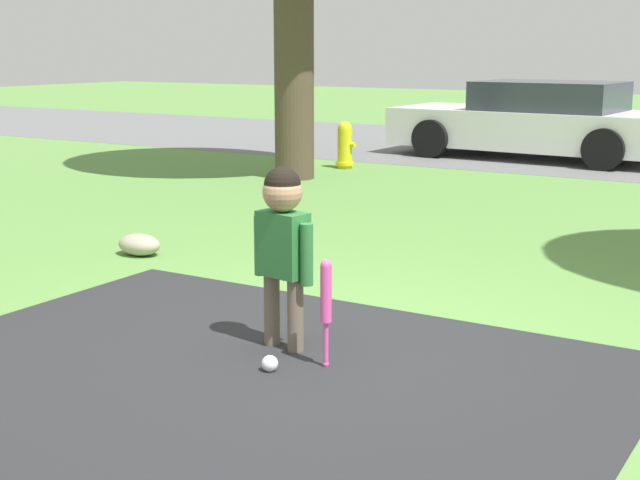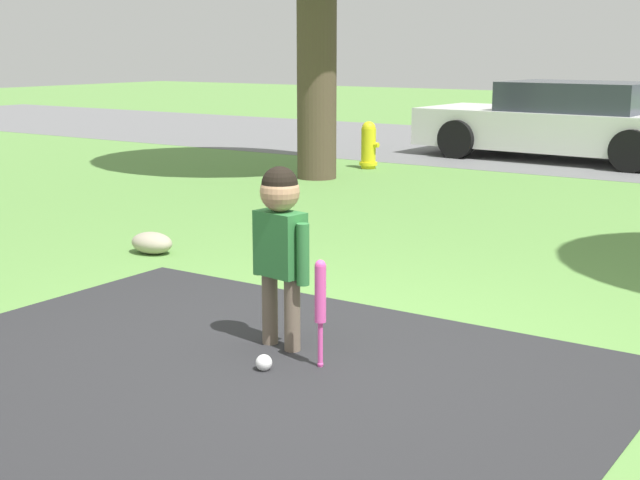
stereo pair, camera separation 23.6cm
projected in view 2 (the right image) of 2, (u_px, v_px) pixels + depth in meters
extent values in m
plane|color=#5B8C42|center=(319.00, 355.00, 4.99)|extent=(60.00, 60.00, 0.00)
cylinder|color=#6B5B4C|center=(270.00, 308.00, 5.14)|extent=(0.09, 0.09, 0.43)
cylinder|color=#6B5B4C|center=(292.00, 315.00, 5.02)|extent=(0.09, 0.09, 0.43)
cube|color=#2D7238|center=(280.00, 244.00, 4.99)|extent=(0.31, 0.20, 0.37)
cylinder|color=#2D7238|center=(259.00, 245.00, 5.12)|extent=(0.07, 0.07, 0.35)
cylinder|color=#2D7238|center=(303.00, 254.00, 4.88)|extent=(0.07, 0.07, 0.35)
sphere|color=tan|center=(280.00, 192.00, 4.93)|extent=(0.22, 0.22, 0.22)
sphere|color=black|center=(280.00, 185.00, 4.92)|extent=(0.21, 0.21, 0.21)
sphere|color=#E54CA5|center=(320.00, 364.00, 4.80)|extent=(0.03, 0.03, 0.03)
cylinder|color=#E54CA5|center=(320.00, 345.00, 4.78)|extent=(0.03, 0.03, 0.26)
cylinder|color=#E54CA5|center=(320.00, 294.00, 4.72)|extent=(0.06, 0.06, 0.31)
sphere|color=#E54CA5|center=(320.00, 265.00, 4.68)|extent=(0.06, 0.06, 0.06)
sphere|color=white|center=(264.00, 363.00, 4.74)|extent=(0.09, 0.09, 0.09)
cylinder|color=yellow|center=(368.00, 148.00, 12.63)|extent=(0.21, 0.21, 0.57)
sphere|color=yellow|center=(369.00, 128.00, 12.57)|extent=(0.20, 0.20, 0.20)
cylinder|color=yellow|center=(368.00, 164.00, 12.68)|extent=(0.26, 0.26, 0.05)
cylinder|color=yellow|center=(375.00, 145.00, 12.56)|extent=(0.09, 0.07, 0.07)
cube|color=silver|center=(562.00, 130.00, 13.64)|extent=(4.41, 1.93, 0.58)
cube|color=#2D333D|center=(578.00, 96.00, 13.40)|extent=(2.15, 1.61, 0.44)
cylinder|color=black|center=(457.00, 139.00, 13.78)|extent=(0.60, 0.21, 0.59)
cylinder|color=black|center=(505.00, 131.00, 15.14)|extent=(0.60, 0.21, 0.59)
cylinder|color=black|center=(631.00, 151.00, 12.21)|extent=(0.60, 0.21, 0.59)
cylinder|color=#4C3D2D|center=(317.00, 43.00, 11.38)|extent=(0.51, 0.51, 3.49)
ellipsoid|color=#9E937F|center=(152.00, 243.00, 7.44)|extent=(0.39, 0.27, 0.18)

